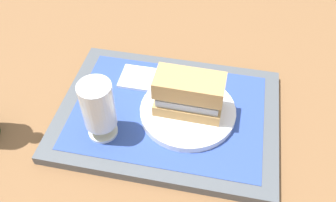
{
  "coord_description": "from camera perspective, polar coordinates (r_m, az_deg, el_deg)",
  "views": [
    {
      "loc": [
        -0.1,
        0.47,
        0.57
      ],
      "look_at": [
        0.0,
        0.0,
        0.05
      ],
      "focal_mm": 38.86,
      "sensor_mm": 36.0,
      "label": 1
    }
  ],
  "objects": [
    {
      "name": "beer_glass",
      "position": [
        0.66,
        -10.86,
        -1.14
      ],
      "size": [
        0.06,
        0.06,
        0.12
      ],
      "color": "silver",
      "rests_on": "placemat"
    },
    {
      "name": "sandwich",
      "position": [
        0.69,
        2.99,
        1.03
      ],
      "size": [
        0.13,
        0.07,
        0.08
      ],
      "rotation": [
        0.0,
        0.0,
        -0.02
      ],
      "color": "tan",
      "rests_on": "plate"
    },
    {
      "name": "placemat",
      "position": [
        0.73,
        -0.0,
        -1.55
      ],
      "size": [
        0.38,
        0.27,
        0.0
      ],
      "primitive_type": "cube",
      "color": "#2D4793",
      "rests_on": "tray"
    },
    {
      "name": "napkin_folded",
      "position": [
        0.8,
        -4.22,
        3.58
      ],
      "size": [
        0.09,
        0.07,
        0.01
      ],
      "primitive_type": "cube",
      "color": "white",
      "rests_on": "placemat"
    },
    {
      "name": "tray",
      "position": [
        0.74,
        -0.0,
        -2.09
      ],
      "size": [
        0.44,
        0.32,
        0.02
      ],
      "primitive_type": "cube",
      "color": "#4C5156",
      "rests_on": "ground_plane"
    },
    {
      "name": "ground_plane",
      "position": [
        0.75,
        -0.0,
        -2.58
      ],
      "size": [
        3.0,
        3.0,
        0.0
      ],
      "primitive_type": "plane",
      "color": "brown"
    },
    {
      "name": "plate",
      "position": [
        0.72,
        3.11,
        -1.75
      ],
      "size": [
        0.19,
        0.19,
        0.01
      ],
      "primitive_type": "cylinder",
      "color": "white",
      "rests_on": "placemat"
    }
  ]
}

